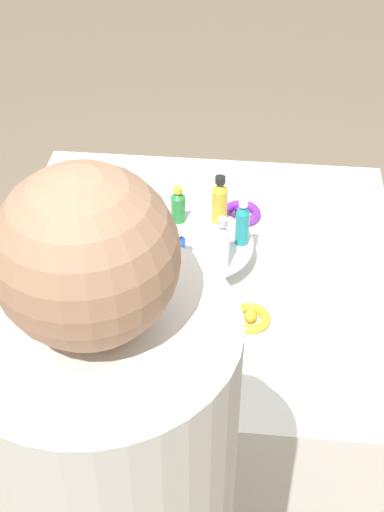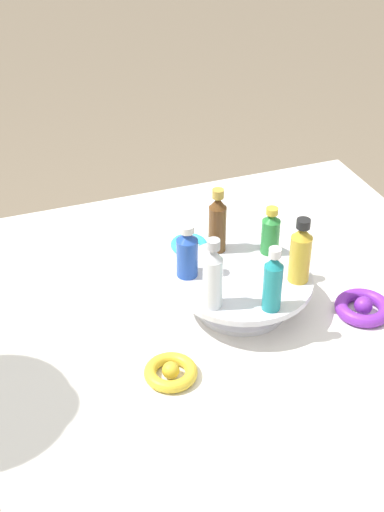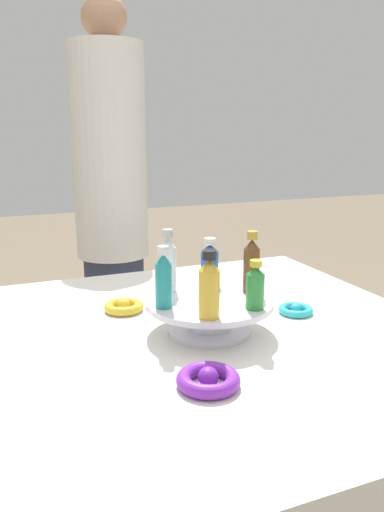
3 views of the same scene
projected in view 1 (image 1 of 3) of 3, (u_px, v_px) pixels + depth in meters
ground_plane at (197, 437)px, 2.23m from camera, size 12.00×12.00×0.00m
party_table at (198, 360)px, 2.00m from camera, size 0.99×0.99×0.71m
display_stand at (199, 250)px, 1.75m from camera, size 0.27×0.27×0.07m
bottle_clear at (222, 245)px, 1.62m from camera, size 0.04×0.04×0.14m
bottle_teal at (242, 223)px, 1.69m from camera, size 0.03×0.03×0.12m
bottle_gold at (220, 201)px, 1.76m from camera, size 0.04×0.04×0.13m
bottle_green at (178, 205)px, 1.77m from camera, size 0.04×0.04×0.10m
bottle_brown at (156, 222)px, 1.69m from camera, size 0.03×0.03×0.13m
bottle_blue at (177, 249)px, 1.63m from camera, size 0.04×0.04×0.11m
ribbon_bow_teal at (106, 262)px, 1.77m from camera, size 0.08×0.08×0.02m
ribbon_bow_gold at (250, 318)px, 1.61m from camera, size 0.09×0.09×0.03m
ribbon_bow_purple at (241, 213)px, 1.92m from camera, size 0.11×0.11×0.03m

